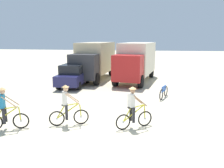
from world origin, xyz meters
TOP-DOWN VIEW (x-y plane):
  - ground_plane at (0.00, 0.00)m, footprint 120.00×120.00m
  - box_truck_tan_camper at (-3.26, 11.28)m, footprint 2.85×6.90m
  - box_truck_cream_rv at (0.57, 10.92)m, footprint 3.40×7.04m
  - sedan_parked at (-4.15, 7.84)m, footprint 1.83×4.23m
  - cyclist_orange_shirt at (-4.11, -0.96)m, footprint 1.65×0.74m
  - cyclist_cowboy_hat at (-1.74, -0.08)m, footprint 1.64×0.76m
  - cyclist_near_camera at (1.11, 0.05)m, footprint 1.50×0.97m
  - bicycle_spare at (2.69, 5.32)m, footprint 0.71×1.65m

SIDE VIEW (x-z plane):
  - ground_plane at x=0.00m, z-range 0.00..0.00m
  - bicycle_spare at x=2.69m, z-range -0.09..0.88m
  - cyclist_orange_shirt at x=-4.11m, z-range -0.06..1.76m
  - cyclist_cowboy_hat at x=-1.74m, z-range -0.06..1.76m
  - cyclist_near_camera at x=1.11m, z-range -0.06..1.76m
  - sedan_parked at x=-4.15m, z-range 0.00..1.76m
  - box_truck_tan_camper at x=-3.26m, z-range 0.20..3.55m
  - box_truck_cream_rv at x=0.57m, z-range 0.20..3.55m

